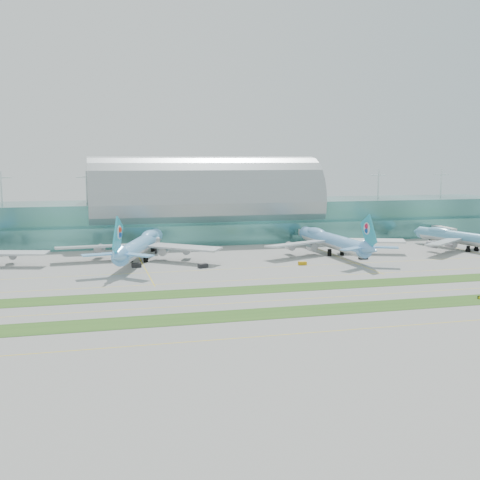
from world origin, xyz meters
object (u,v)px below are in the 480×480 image
object	(u,v)px
airliner_c	(332,240)
airliner_d	(466,238)
terminal	(205,212)
airliner_b	(140,244)

from	to	relation	value
airliner_c	airliner_d	distance (m)	64.46
terminal	airliner_b	xyz separation A→B (m)	(-39.18, -59.91, -7.52)
terminal	airliner_b	world-z (taller)	terminal
airliner_b	airliner_d	size ratio (longest dim) A/B	1.13
airliner_b	airliner_d	bearing A→B (deg)	14.31
airliner_c	airliner_d	size ratio (longest dim) A/B	1.10
airliner_c	airliner_d	bearing A→B (deg)	-6.37
airliner_d	terminal	bearing A→B (deg)	132.76
airliner_c	airliner_b	bearing A→B (deg)	174.82
airliner_b	airliner_d	xyz separation A→B (m)	(147.76, -9.40, -0.84)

